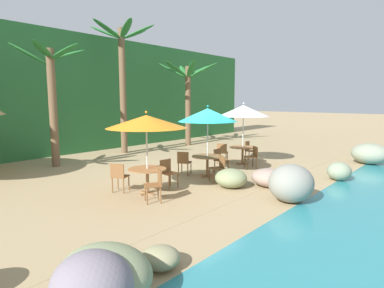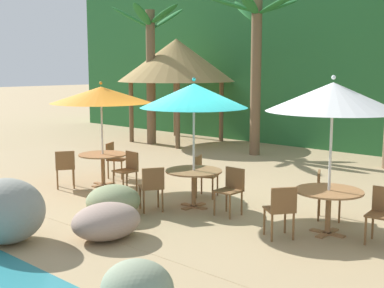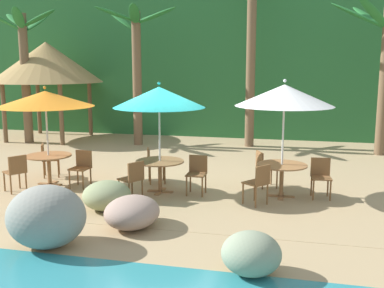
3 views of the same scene
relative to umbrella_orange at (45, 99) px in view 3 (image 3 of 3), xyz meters
The scene contains 23 objects.
ground_plane 3.45m from the umbrella_orange, ahead, with size 120.00×120.00×0.00m, color tan.
terrace_deck 3.45m from the umbrella_orange, ahead, with size 18.00×5.20×0.01m.
foliage_backdrop 9.72m from the umbrella_orange, 73.61° to the left, with size 28.00×2.40×6.00m.
rock_seawall 4.56m from the umbrella_orange, 50.28° to the right, with size 17.28×3.60×1.01m.
umbrella_orange is the anchor object (origin of this frame).
dining_table_orange 1.48m from the umbrella_orange, 90.00° to the right, with size 1.10×1.10×0.74m.
chair_orange_seaward 1.80m from the umbrella_orange, ahead, with size 0.45×0.46×0.87m.
chair_orange_inland 1.80m from the umbrella_orange, 122.96° to the left, with size 0.57×0.57×0.87m.
chair_orange_left 1.80m from the umbrella_orange, 116.48° to the right, with size 0.59×0.58×0.87m.
umbrella_teal 2.81m from the umbrella_orange, ahead, with size 2.06×2.06×2.52m.
dining_table_teal 3.18m from the umbrella_orange, ahead, with size 1.10×1.10×0.74m.
chair_teal_seaward 3.99m from the umbrella_orange, ahead, with size 0.42×0.43×0.87m.
chair_teal_inland 2.97m from the umbrella_orange, 17.38° to the left, with size 0.56×0.55×0.87m.
chair_teal_left 3.02m from the umbrella_orange, 17.50° to the right, with size 0.58×0.58×0.87m.
umbrella_white 5.54m from the umbrella_orange, ahead, with size 2.12×2.12×2.59m.
dining_table_white 5.73m from the umbrella_orange, ahead, with size 1.10×1.10×0.74m.
chair_white_seaward 6.58m from the umbrella_orange, ahead, with size 0.46×0.47×0.87m.
chair_white_inland 5.41m from the umbrella_orange, 10.89° to the left, with size 0.57×0.56×0.87m.
chair_white_left 5.36m from the umbrella_orange, ahead, with size 0.59×0.59×0.87m.
palm_tree_nearest 6.70m from the umbrella_orange, 126.66° to the left, with size 2.62×2.66×4.83m.
palm_tree_second 5.90m from the umbrella_orange, 88.18° to the left, with size 2.88×2.93×4.87m.
palm_tree_third 7.96m from the umbrella_orange, 57.23° to the left, with size 3.32×3.20×6.37m.
palapa_hut 7.31m from the umbrella_orange, 120.11° to the left, with size 4.24×4.24×3.73m.
Camera 3 is at (3.15, -10.06, 2.93)m, focal length 43.03 mm.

